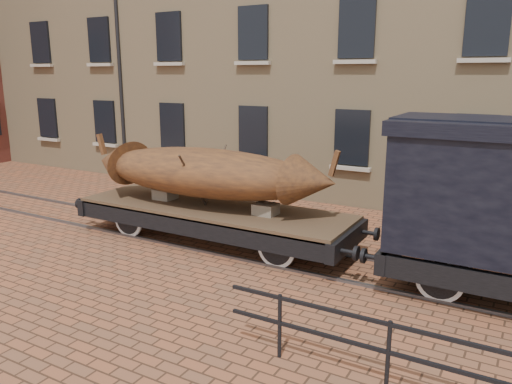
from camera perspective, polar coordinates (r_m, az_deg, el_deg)
The scene contains 4 objects.
ground at distance 12.17m, azimuth -1.78°, elevation -6.36°, with size 90.00×90.00×0.00m, color brown.
rail_track at distance 12.16m, azimuth -1.78°, elevation -6.23°, with size 30.00×1.52×0.06m.
flatcar_wagon at distance 12.36m, azimuth -4.96°, elevation -2.47°, with size 7.90×2.14×1.19m.
iron_boat at distance 12.25m, azimuth -5.89°, elevation 2.26°, with size 6.79×2.15×1.62m.
Camera 1 is at (6.00, -9.76, 4.12)m, focal length 35.00 mm.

